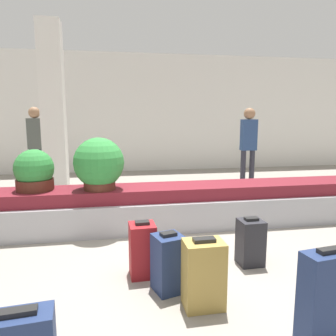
{
  "coord_description": "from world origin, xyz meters",
  "views": [
    {
      "loc": [
        -0.77,
        -3.1,
        1.56
      ],
      "look_at": [
        0.0,
        1.29,
        0.83
      ],
      "focal_mm": 35.0,
      "sensor_mm": 36.0,
      "label": 1
    }
  ],
  "objects_px": {
    "suitcase_0": "(250,242)",
    "suitcase_1": "(204,274)",
    "traveler_0": "(248,141)",
    "suitcase_6": "(143,250)",
    "pillar": "(53,112)",
    "suitcase_3": "(168,263)",
    "potted_plant_1": "(99,165)",
    "suitcase_2": "(329,300)",
    "potted_plant_0": "(34,172)",
    "traveler_1": "(36,139)"
  },
  "relations": [
    {
      "from": "suitcase_0",
      "to": "traveler_0",
      "type": "bearing_deg",
      "value": 65.86
    },
    {
      "from": "potted_plant_1",
      "to": "suitcase_6",
      "type": "bearing_deg",
      "value": -71.87
    },
    {
      "from": "suitcase_3",
      "to": "potted_plant_1",
      "type": "height_order",
      "value": "potted_plant_1"
    },
    {
      "from": "suitcase_0",
      "to": "suitcase_6",
      "type": "xyz_separation_m",
      "value": [
        -1.14,
        -0.05,
        0.02
      ]
    },
    {
      "from": "pillar",
      "to": "traveler_0",
      "type": "distance_m",
      "value": 3.93
    },
    {
      "from": "traveler_0",
      "to": "potted_plant_1",
      "type": "bearing_deg",
      "value": 36.58
    },
    {
      "from": "suitcase_3",
      "to": "traveler_1",
      "type": "bearing_deg",
      "value": 97.16
    },
    {
      "from": "potted_plant_1",
      "to": "traveler_0",
      "type": "bearing_deg",
      "value": 35.68
    },
    {
      "from": "pillar",
      "to": "potted_plant_0",
      "type": "distance_m",
      "value": 2.01
    },
    {
      "from": "suitcase_6",
      "to": "suitcase_2",
      "type": "bearing_deg",
      "value": -49.65
    },
    {
      "from": "suitcase_6",
      "to": "potted_plant_1",
      "type": "xyz_separation_m",
      "value": [
        -0.44,
        1.33,
        0.65
      ]
    },
    {
      "from": "traveler_0",
      "to": "traveler_1",
      "type": "relative_size",
      "value": 0.99
    },
    {
      "from": "suitcase_0",
      "to": "potted_plant_1",
      "type": "xyz_separation_m",
      "value": [
        -1.57,
        1.28,
        0.67
      ]
    },
    {
      "from": "suitcase_2",
      "to": "traveler_0",
      "type": "bearing_deg",
      "value": 64.78
    },
    {
      "from": "potted_plant_0",
      "to": "traveler_1",
      "type": "bearing_deg",
      "value": 101.2
    },
    {
      "from": "suitcase_2",
      "to": "suitcase_0",
      "type": "bearing_deg",
      "value": 81.41
    },
    {
      "from": "suitcase_1",
      "to": "pillar",
      "type": "bearing_deg",
      "value": 113.12
    },
    {
      "from": "suitcase_2",
      "to": "potted_plant_1",
      "type": "height_order",
      "value": "potted_plant_1"
    },
    {
      "from": "suitcase_1",
      "to": "potted_plant_1",
      "type": "bearing_deg",
      "value": 113.45
    },
    {
      "from": "suitcase_6",
      "to": "traveler_1",
      "type": "distance_m",
      "value": 4.88
    },
    {
      "from": "suitcase_0",
      "to": "suitcase_3",
      "type": "distance_m",
      "value": 1.01
    },
    {
      "from": "traveler_1",
      "to": "potted_plant_0",
      "type": "bearing_deg",
      "value": 105.85
    },
    {
      "from": "pillar",
      "to": "suitcase_1",
      "type": "distance_m",
      "value": 4.47
    },
    {
      "from": "suitcase_2",
      "to": "traveler_1",
      "type": "height_order",
      "value": "traveler_1"
    },
    {
      "from": "potted_plant_0",
      "to": "traveler_0",
      "type": "bearing_deg",
      "value": 28.1
    },
    {
      "from": "suitcase_1",
      "to": "suitcase_2",
      "type": "xyz_separation_m",
      "value": [
        0.69,
        -0.6,
        0.06
      ]
    },
    {
      "from": "suitcase_2",
      "to": "potted_plant_0",
      "type": "xyz_separation_m",
      "value": [
        -2.39,
        2.66,
        0.48
      ]
    },
    {
      "from": "suitcase_2",
      "to": "potted_plant_1",
      "type": "bearing_deg",
      "value": 113.51
    },
    {
      "from": "suitcase_6",
      "to": "suitcase_0",
      "type": "bearing_deg",
      "value": 0.31
    },
    {
      "from": "potted_plant_1",
      "to": "suitcase_2",
      "type": "bearing_deg",
      "value": -58.55
    },
    {
      "from": "pillar",
      "to": "traveler_1",
      "type": "height_order",
      "value": "pillar"
    },
    {
      "from": "pillar",
      "to": "suitcase_3",
      "type": "relative_size",
      "value": 5.89
    },
    {
      "from": "suitcase_3",
      "to": "suitcase_2",
      "type": "bearing_deg",
      "value": -60.41
    },
    {
      "from": "suitcase_6",
      "to": "potted_plant_1",
      "type": "relative_size",
      "value": 0.8
    },
    {
      "from": "potted_plant_1",
      "to": "traveler_0",
      "type": "distance_m",
      "value": 3.73
    },
    {
      "from": "suitcase_0",
      "to": "suitcase_2",
      "type": "distance_m",
      "value": 1.27
    },
    {
      "from": "suitcase_2",
      "to": "traveler_1",
      "type": "xyz_separation_m",
      "value": [
        -2.99,
        5.66,
        0.69
      ]
    },
    {
      "from": "suitcase_2",
      "to": "suitcase_3",
      "type": "bearing_deg",
      "value": 127.9
    },
    {
      "from": "suitcase_6",
      "to": "potted_plant_0",
      "type": "distance_m",
      "value": 2.0
    },
    {
      "from": "suitcase_0",
      "to": "suitcase_6",
      "type": "bearing_deg",
      "value": -178.63
    },
    {
      "from": "suitcase_3",
      "to": "pillar",
      "type": "bearing_deg",
      "value": 96.12
    },
    {
      "from": "suitcase_1",
      "to": "suitcase_3",
      "type": "xyz_separation_m",
      "value": [
        -0.24,
        0.3,
        -0.02
      ]
    },
    {
      "from": "suitcase_6",
      "to": "traveler_0",
      "type": "height_order",
      "value": "traveler_0"
    },
    {
      "from": "suitcase_1",
      "to": "suitcase_0",
      "type": "bearing_deg",
      "value": 42.97
    },
    {
      "from": "suitcase_1",
      "to": "traveler_1",
      "type": "height_order",
      "value": "traveler_1"
    },
    {
      "from": "suitcase_2",
      "to": "potted_plant_0",
      "type": "height_order",
      "value": "potted_plant_0"
    },
    {
      "from": "suitcase_2",
      "to": "potted_plant_0",
      "type": "bearing_deg",
      "value": 124.03
    },
    {
      "from": "suitcase_3",
      "to": "suitcase_6",
      "type": "relative_size",
      "value": 0.99
    },
    {
      "from": "suitcase_0",
      "to": "suitcase_1",
      "type": "bearing_deg",
      "value": -137.67
    },
    {
      "from": "suitcase_2",
      "to": "suitcase_3",
      "type": "relative_size",
      "value": 1.3
    }
  ]
}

